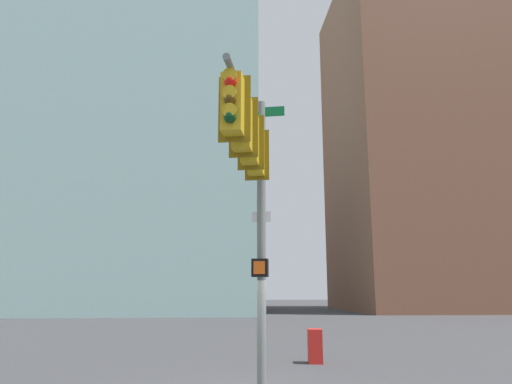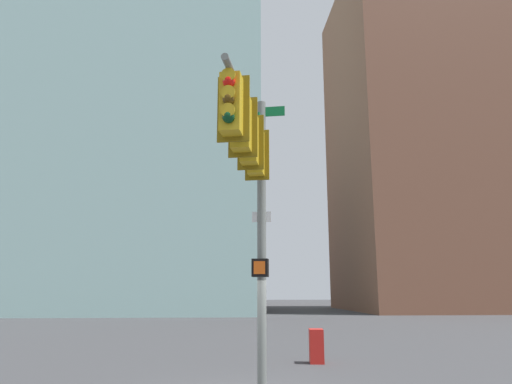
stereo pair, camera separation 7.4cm
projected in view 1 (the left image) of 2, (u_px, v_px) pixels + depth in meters
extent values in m
cylinder|color=slate|center=(261.00, 240.00, 10.73)|extent=(0.21, 0.21, 6.82)
cylinder|color=slate|center=(248.00, 108.00, 9.18)|extent=(1.01, 4.15, 0.12)
cylinder|color=slate|center=(257.00, 150.00, 10.40)|extent=(0.30, 1.03, 0.75)
cube|color=#0F6B33|center=(261.00, 112.00, 11.38)|extent=(1.13, 0.27, 0.24)
cube|color=#0F6B33|center=(261.00, 124.00, 11.32)|extent=(0.23, 0.92, 0.24)
cube|color=white|center=(261.00, 217.00, 10.84)|extent=(0.45, 0.12, 0.24)
cube|color=gold|center=(256.00, 153.00, 10.22)|extent=(0.40, 0.40, 1.00)
cube|color=#775E0F|center=(257.00, 155.00, 10.40)|extent=(0.54, 0.15, 1.16)
sphere|color=#470A07|center=(255.00, 137.00, 10.08)|extent=(0.20, 0.20, 0.20)
cylinder|color=gold|center=(254.00, 132.00, 10.04)|extent=(0.23, 0.09, 0.23)
sphere|color=#F29E0C|center=(255.00, 150.00, 10.02)|extent=(0.20, 0.20, 0.20)
cylinder|color=gold|center=(254.00, 145.00, 9.98)|extent=(0.23, 0.09, 0.23)
sphere|color=#0A3819|center=(255.00, 163.00, 9.96)|extent=(0.20, 0.20, 0.20)
cylinder|color=gold|center=(254.00, 158.00, 9.92)|extent=(0.23, 0.09, 0.23)
cube|color=gold|center=(250.00, 139.00, 9.33)|extent=(0.40, 0.40, 1.00)
cube|color=#775E0F|center=(251.00, 142.00, 9.52)|extent=(0.54, 0.15, 1.16)
sphere|color=red|center=(248.00, 122.00, 9.20)|extent=(0.20, 0.20, 0.20)
cylinder|color=gold|center=(248.00, 116.00, 9.15)|extent=(0.23, 0.09, 0.23)
sphere|color=#4C330A|center=(248.00, 136.00, 9.13)|extent=(0.20, 0.20, 0.20)
cylinder|color=gold|center=(247.00, 131.00, 9.09)|extent=(0.23, 0.09, 0.23)
sphere|color=#0A3819|center=(248.00, 151.00, 9.07)|extent=(0.20, 0.20, 0.20)
cylinder|color=gold|center=(247.00, 145.00, 9.03)|extent=(0.23, 0.09, 0.23)
cube|color=gold|center=(242.00, 124.00, 8.44)|extent=(0.40, 0.40, 1.00)
cube|color=#775E0F|center=(244.00, 127.00, 8.63)|extent=(0.54, 0.15, 1.16)
sphere|color=#470A07|center=(240.00, 104.00, 8.31)|extent=(0.20, 0.20, 0.20)
cylinder|color=gold|center=(240.00, 98.00, 8.26)|extent=(0.23, 0.09, 0.23)
sphere|color=#F29E0C|center=(240.00, 120.00, 8.24)|extent=(0.20, 0.20, 0.20)
cylinder|color=gold|center=(239.00, 114.00, 8.20)|extent=(0.23, 0.09, 0.23)
sphere|color=#0A3819|center=(240.00, 136.00, 8.18)|extent=(0.20, 0.20, 0.20)
cylinder|color=gold|center=(239.00, 130.00, 8.14)|extent=(0.23, 0.09, 0.23)
cube|color=gold|center=(232.00, 104.00, 7.56)|extent=(0.40, 0.40, 1.00)
cube|color=#775E0F|center=(235.00, 109.00, 7.74)|extent=(0.54, 0.15, 1.16)
sphere|color=red|center=(230.00, 82.00, 7.42)|extent=(0.20, 0.20, 0.20)
cylinder|color=gold|center=(230.00, 75.00, 7.37)|extent=(0.23, 0.09, 0.23)
sphere|color=#4C330A|center=(230.00, 99.00, 7.36)|extent=(0.20, 0.20, 0.20)
cylinder|color=gold|center=(229.00, 92.00, 7.31)|extent=(0.23, 0.09, 0.23)
sphere|color=#0A3819|center=(230.00, 117.00, 7.29)|extent=(0.20, 0.20, 0.20)
cylinder|color=gold|center=(229.00, 110.00, 7.25)|extent=(0.23, 0.09, 0.23)
cube|color=black|center=(260.00, 268.00, 10.35)|extent=(0.41, 0.32, 0.40)
cube|color=#EA5914|center=(259.00, 268.00, 10.22)|extent=(0.25, 0.07, 0.28)
cube|color=red|center=(315.00, 346.00, 14.85)|extent=(0.50, 0.61, 1.05)
cube|color=brown|center=(99.00, 141.00, 51.94)|extent=(20.47, 20.59, 37.35)
cube|color=brown|center=(436.00, 142.00, 56.63)|extent=(23.66, 19.54, 39.93)
cube|color=#9EC6C1|center=(121.00, 4.00, 56.72)|extent=(31.95, 22.71, 73.15)
cube|color=#845B47|center=(58.00, 172.00, 70.63)|extent=(23.21, 19.65, 39.79)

